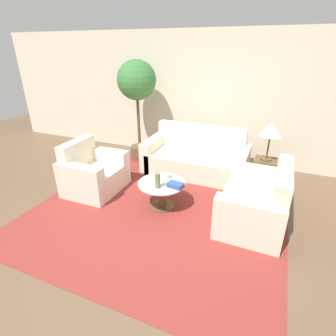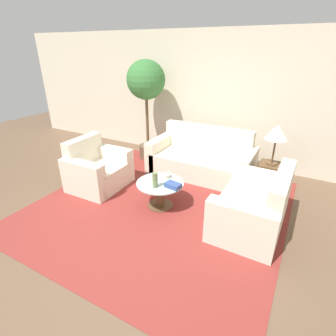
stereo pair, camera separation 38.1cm
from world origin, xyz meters
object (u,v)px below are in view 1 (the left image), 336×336
Objects in this scene: potted_plant at (137,87)px; book_stack at (176,185)px; vase at (158,181)px; table_lamp at (271,130)px; coffee_table at (162,191)px; armchair at (92,174)px; loveseat at (258,204)px; bowl at (167,175)px; sofa_main at (196,159)px.

potted_plant is 2.45m from book_stack.
table_lamp is at bearing 45.18° from vase.
vase is at bearing -134.82° from table_lamp.
vase reaches higher than coffee_table.
armchair is 2.72m from loveseat.
potted_plant is at bearing 127.77° from coffee_table.
bowl is at bearing 144.40° from book_stack.
book_stack is (0.12, -1.44, 0.16)m from sofa_main.
loveseat reaches higher than vase.
loveseat is 1.81× the size of coffee_table.
table_lamp is at bearing 41.71° from coffee_table.
book_stack is (1.56, -0.09, 0.16)m from armchair.
table_lamp is at bearing -7.33° from sofa_main.
sofa_main reaches higher than loveseat.
loveseat is 1.41m from coffee_table.
book_stack is at bearing -131.87° from table_lamp.
book_stack reaches higher than bowl.
book_stack is at bearing 25.33° from vase.
coffee_table is (1.32, -0.05, -0.02)m from armchair.
sofa_main is 1.51× the size of loveseat.
sofa_main is at bearing 172.67° from table_lamp.
armchair is at bearing 178.02° from coffee_table.
loveseat is at bearing 19.19° from book_stack.
sofa_main is 2.98× the size of table_lamp.
potted_plant is 9.06× the size of vase.
table_lamp is at bearing 36.59° from bowl.
armchair is 3.06m from table_lamp.
sofa_main is at bearing -133.07° from loveseat.
potted_plant reaches higher than armchair.
vase is 0.27m from book_stack.
potted_plant is (-1.23, 1.59, 1.27)m from coffee_table.
vase reaches higher than book_stack.
sofa_main is 1.21m from bowl.
potted_plant is (-2.62, 0.35, 0.48)m from table_lamp.
coffee_table is at bearing -88.82° from bowl.
armchair is 6.82× the size of bowl.
loveseat is 1.45m from vase.
book_stack is at bearing -44.93° from bowl.
loveseat is at bearing -88.43° from armchair.
sofa_main is 1.78m from loveseat.
armchair is 1.32m from coffee_table.
sofa_main is 2.01× the size of armchair.
sofa_main is at bearing -7.88° from potted_plant.
table_lamp reaches higher than vase.
armchair is 1.34m from bowl.
sofa_main is 8.61× the size of vase.
loveseat is 1.41m from bowl.
armchair is 1.37m from vase.
table_lamp reaches higher than bowl.
table_lamp reaches higher than armchair.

